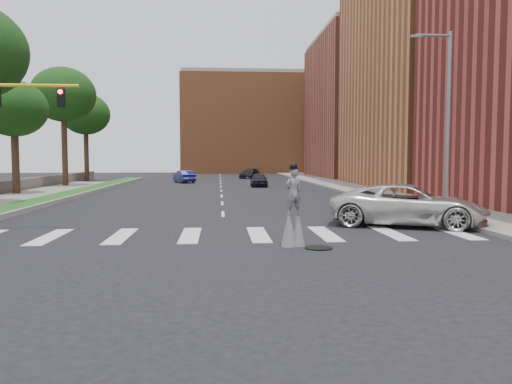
{
  "coord_description": "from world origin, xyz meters",
  "views": [
    {
      "loc": [
        -0.2,
        -17.73,
        2.94
      ],
      "look_at": [
        1.12,
        0.0,
        1.7
      ],
      "focal_mm": 35.0,
      "sensor_mm": 36.0,
      "label": 1
    }
  ],
  "objects": [
    {
      "name": "ground_plane",
      "position": [
        0.0,
        0.0,
        0.0
      ],
      "size": [
        160.0,
        160.0,
        0.0
      ],
      "primitive_type": "plane",
      "color": "black",
      "rests_on": "ground"
    },
    {
      "name": "stone_wall",
      "position": [
        -17.0,
        22.0,
        0.55
      ],
      "size": [
        0.5,
        56.0,
        1.1
      ],
      "primitive_type": "cube",
      "color": "#5D5750",
      "rests_on": "ground"
    },
    {
      "name": "building_backdrop",
      "position": [
        6.0,
        78.0,
        9.0
      ],
      "size": [
        26.0,
        14.0,
        18.0
      ],
      "primitive_type": "cube",
      "color": "#BC6A3B",
      "rests_on": "ground"
    },
    {
      "name": "sidewalk_right",
      "position": [
        12.5,
        25.0,
        0.09
      ],
      "size": [
        5.0,
        90.0,
        0.18
      ],
      "primitive_type": "cube",
      "color": "slate",
      "rests_on": "ground"
    },
    {
      "name": "stilt_performer",
      "position": [
        2.24,
        -1.5,
        1.04
      ],
      "size": [
        0.82,
        0.63,
        2.76
      ],
      "rotation": [
        0.0,
        0.0,
        3.48
      ],
      "color": "#352415",
      "rests_on": "ground"
    },
    {
      "name": "car_near",
      "position": [
        3.79,
        31.98,
        0.69
      ],
      "size": [
        1.75,
        4.09,
        1.38
      ],
      "primitive_type": "imported",
      "rotation": [
        0.0,
        0.0,
        -0.03
      ],
      "color": "black",
      "rests_on": "ground"
    },
    {
      "name": "car_mid",
      "position": [
        -4.21,
        40.34,
        0.72
      ],
      "size": [
        2.98,
        4.63,
        1.44
      ],
      "primitive_type": "imported",
      "rotation": [
        0.0,
        0.0,
        3.5
      ],
      "color": "navy",
      "rests_on": "ground"
    },
    {
      "name": "building_far",
      "position": [
        22.0,
        54.0,
        10.0
      ],
      "size": [
        16.0,
        22.0,
        20.0
      ],
      "primitive_type": "cube",
      "color": "#9C4C39",
      "rests_on": "ground"
    },
    {
      "name": "car_far",
      "position": [
        4.1,
        51.47,
        0.68
      ],
      "size": [
        3.59,
        5.03,
        1.35
      ],
      "primitive_type": "imported",
      "rotation": [
        0.0,
        0.0,
        -0.41
      ],
      "color": "black",
      "rests_on": "ground"
    },
    {
      "name": "tree_3",
      "position": [
        -15.72,
        21.72,
        6.58
      ],
      "size": [
        5.03,
        5.03,
        8.78
      ],
      "color": "#352415",
      "rests_on": "ground"
    },
    {
      "name": "grass_median",
      "position": [
        -11.5,
        20.0,
        0.12
      ],
      "size": [
        2.0,
        60.0,
        0.25
      ],
      "primitive_type": "cube",
      "color": "#1B4F16",
      "rests_on": "ground"
    },
    {
      "name": "manhole",
      "position": [
        3.0,
        -2.0,
        0.02
      ],
      "size": [
        0.9,
        0.9,
        0.04
      ],
      "primitive_type": "cylinder",
      "color": "black",
      "rests_on": "ground"
    },
    {
      "name": "tree_4",
      "position": [
        -15.25,
        32.46,
        8.96
      ],
      "size": [
        6.21,
        6.21,
        11.66
      ],
      "color": "#352415",
      "rests_on": "ground"
    },
    {
      "name": "tree_5",
      "position": [
        -15.94,
        43.17,
        7.98
      ],
      "size": [
        5.72,
        5.72,
        10.48
      ],
      "color": "#352415",
      "rests_on": "ground"
    },
    {
      "name": "streetlight",
      "position": [
        10.9,
        6.0,
        4.9
      ],
      "size": [
        2.05,
        0.2,
        9.0
      ],
      "color": "slate",
      "rests_on": "ground"
    },
    {
      "name": "suv_crossing",
      "position": [
        7.88,
        3.0,
        0.9
      ],
      "size": [
        7.12,
        5.17,
        1.8
      ],
      "primitive_type": "imported",
      "rotation": [
        0.0,
        0.0,
        1.19
      ],
      "color": "silver",
      "rests_on": "ground"
    },
    {
      "name": "building_mid",
      "position": [
        22.0,
        30.0,
        12.0
      ],
      "size": [
        16.0,
        22.0,
        24.0
      ],
      "primitive_type": "cube",
      "color": "#BC6A3B",
      "rests_on": "ground"
    },
    {
      "name": "median_curb",
      "position": [
        -10.45,
        20.0,
        0.14
      ],
      "size": [
        0.2,
        60.0,
        0.28
      ],
      "primitive_type": "cube",
      "color": "#969691",
      "rests_on": "ground"
    }
  ]
}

